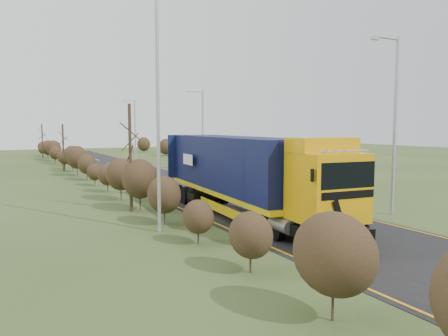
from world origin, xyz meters
TOP-DOWN VIEW (x-y plane):
  - ground at (0.00, 0.00)m, footprint 160.00×160.00m
  - road at (0.00, 10.00)m, footprint 8.00×120.00m
  - layby at (6.50, 20.00)m, footprint 6.00×18.00m
  - lane_markings at (0.00, 9.69)m, footprint 7.52×116.00m
  - hedgerow at (-6.00, 7.89)m, footprint 2.24×102.04m
  - lorry at (-1.78, -0.51)m, footprint 3.63×15.79m
  - car_red_hatchback at (5.47, 18.90)m, footprint 2.48×4.18m
  - car_blue_sedan at (7.77, 23.75)m, footprint 1.94×3.85m
  - streetlight_near at (5.68, -3.50)m, footprint 2.02×0.19m
  - streetlight_mid at (5.70, 20.63)m, footprint 1.82×0.18m
  - streetlight_far at (5.00, 42.15)m, footprint 1.85×0.18m
  - left_pole at (-6.71, -1.28)m, footprint 0.16×0.16m
  - speed_sign at (5.60, 10.02)m, footprint 0.66×0.10m
  - warning_board at (5.80, 24.82)m, footprint 0.73×0.11m

SIDE VIEW (x-z plane):
  - ground at x=0.00m, z-range 0.00..0.00m
  - road at x=0.00m, z-range 0.00..0.02m
  - layby at x=6.50m, z-range 0.00..0.02m
  - lane_markings at x=0.00m, z-range 0.03..0.03m
  - car_blue_sedan at x=7.77m, z-range 0.00..1.21m
  - car_red_hatchback at x=5.47m, z-range 0.00..1.34m
  - warning_board at x=5.80m, z-range 0.21..2.12m
  - hedgerow at x=-6.00m, z-range -1.41..4.64m
  - speed_sign at x=5.60m, z-range 0.48..2.87m
  - lorry at x=-1.78m, z-range 0.29..4.65m
  - streetlight_mid at x=5.70m, z-range 0.42..8.94m
  - streetlight_far at x=5.00m, z-range 0.43..9.11m
  - streetlight_near at x=5.68m, z-range 0.50..10.01m
  - left_pole at x=-6.71m, z-range 0.00..11.46m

